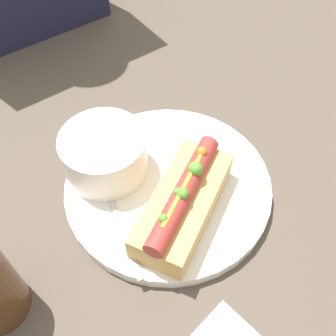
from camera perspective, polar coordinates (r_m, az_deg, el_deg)
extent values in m
plane|color=#4C4238|center=(0.52, 0.00, -3.17)|extent=(4.00, 4.00, 0.00)
cylinder|color=white|center=(0.52, 0.00, -2.64)|extent=(0.27, 0.27, 0.02)
cube|color=tan|center=(0.47, 2.21, -5.25)|extent=(0.17, 0.14, 0.04)
cylinder|color=#9E332D|center=(0.45, 2.31, -3.51)|extent=(0.15, 0.10, 0.02)
sphere|color=orange|center=(0.47, 4.92, 2.35)|extent=(0.01, 0.01, 0.01)
sphere|color=#518C2D|center=(0.42, -0.67, -7.37)|extent=(0.01, 0.01, 0.01)
sphere|color=#518C2D|center=(0.45, 4.02, -0.13)|extent=(0.02, 0.02, 0.02)
sphere|color=#518C2D|center=(0.44, 1.51, -3.52)|extent=(0.01, 0.01, 0.01)
sphere|color=#518C2D|center=(0.43, 2.14, -3.77)|extent=(0.01, 0.01, 0.01)
cylinder|color=gold|center=(0.44, 2.36, -2.71)|extent=(0.10, 0.06, 0.01)
cylinder|color=silver|center=(0.51, -9.19, 2.02)|extent=(0.11, 0.11, 0.06)
cylinder|color=#D1C184|center=(0.49, -9.53, 3.73)|extent=(0.09, 0.09, 0.02)
cube|color=#B7B7BC|center=(0.48, -6.62, -8.90)|extent=(0.04, 0.13, 0.00)
ellipsoid|color=#B7B7BC|center=(0.52, -9.41, -1.06)|extent=(0.03, 0.04, 0.01)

